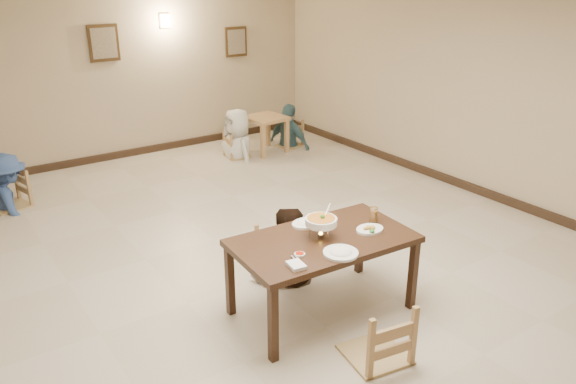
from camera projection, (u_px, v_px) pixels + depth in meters
floor at (262, 278)px, 6.13m from camera, size 10.00×10.00×0.00m
wall_back at (101, 74)px, 9.38m from camera, size 10.00×0.00×10.00m
wall_right at (506, 97)px, 7.70m from camera, size 0.00×10.00×10.00m
baseboard_back at (111, 156)px, 9.90m from camera, size 8.00×0.06×0.12m
baseboard_right at (491, 195)px, 8.22m from camera, size 0.06×10.00×0.12m
picture_b at (104, 43)px, 9.22m from camera, size 0.50×0.04×0.60m
picture_c at (236, 42)px, 10.60m from camera, size 0.45×0.04×0.55m
wall_sconce at (165, 21)px, 9.69m from camera, size 0.16×0.05×0.22m
main_table at (323, 246)px, 5.29m from camera, size 1.75×1.06×0.79m
chair_far at (279, 234)px, 6.01m from camera, size 0.47×0.47×1.00m
chair_near at (378, 303)px, 4.70m from camera, size 0.51×0.51×1.08m
main_diner at (285, 209)px, 5.86m from camera, size 0.90×0.76×1.61m
curry_warmer at (321, 222)px, 5.22m from camera, size 0.34×0.30×0.27m
rice_plate_far at (307, 223)px, 5.53m from camera, size 0.32×0.32×0.07m
rice_plate_near at (341, 253)px, 4.96m from camera, size 0.31×0.31×0.07m
fried_plate at (370, 229)px, 5.40m from camera, size 0.28×0.28×0.06m
chili_dish at (300, 254)px, 4.94m from camera, size 0.10×0.10×0.02m
napkin_cutlery at (296, 265)px, 4.75m from camera, size 0.18×0.26×0.03m
drink_glass at (374, 215)px, 5.58m from camera, size 0.08×0.08×0.15m
bg_table_right at (265, 124)px, 10.13m from camera, size 0.72×0.72×0.67m
bg_chair_lr at (5, 174)px, 7.76m from camera, size 0.47×0.47×0.99m
bg_chair_rl at (237, 133)px, 9.90m from camera, size 0.41×0.41×0.88m
bg_chair_rr at (289, 123)px, 10.50m from camera, size 0.43×0.43×0.91m
bg_diner_b at (1, 154)px, 7.65m from camera, size 0.75×1.10×1.57m
bg_diner_c at (236, 109)px, 9.74m from camera, size 0.59×0.88×1.74m
bg_diner_d at (289, 104)px, 10.37m from camera, size 0.64×1.02×1.61m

